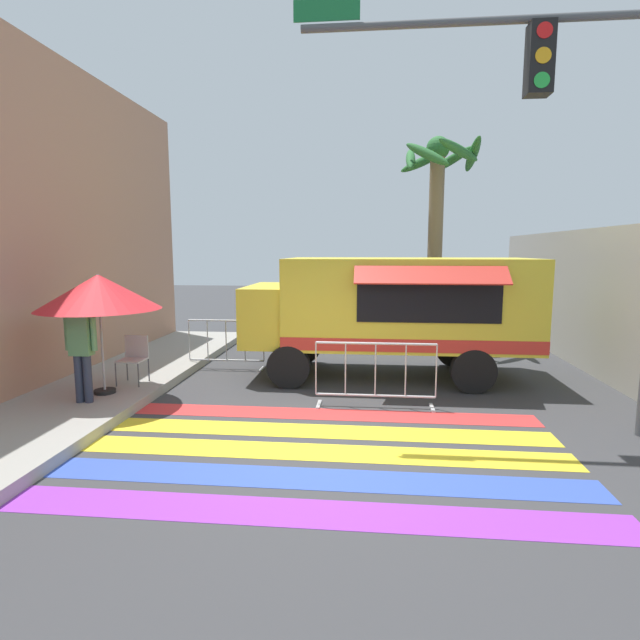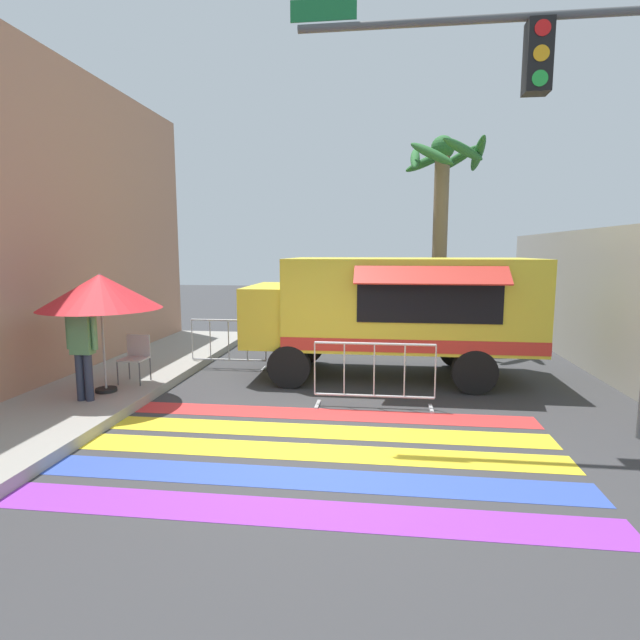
% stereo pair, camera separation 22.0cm
% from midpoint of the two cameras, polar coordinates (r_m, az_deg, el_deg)
% --- Properties ---
extents(ground_plane, '(60.00, 60.00, 0.00)m').
position_cam_midpoint_polar(ground_plane, '(7.00, 0.98, -13.85)').
color(ground_plane, '#38383A').
extents(concrete_wall_right, '(0.20, 16.00, 3.07)m').
position_cam_midpoint_polar(concrete_wall_right, '(10.59, 33.05, 0.88)').
color(concrete_wall_right, '#A39E93').
rests_on(concrete_wall_right, ground_plane).
extents(crosswalk_painted, '(6.40, 3.60, 0.01)m').
position_cam_midpoint_polar(crosswalk_painted, '(6.69, 0.66, -14.88)').
color(crosswalk_painted, purple).
rests_on(crosswalk_painted, ground_plane).
extents(food_truck, '(5.71, 2.80, 2.45)m').
position_cam_midpoint_polar(food_truck, '(10.27, 8.30, 1.69)').
color(food_truck, yellow).
rests_on(food_truck, ground_plane).
extents(traffic_signal_pole, '(5.02, 0.29, 6.10)m').
position_cam_midpoint_polar(traffic_signal_pole, '(7.83, 28.98, 18.38)').
color(traffic_signal_pole, '#515456').
rests_on(traffic_signal_pole, ground_plane).
extents(patio_umbrella, '(2.02, 2.02, 2.04)m').
position_cam_midpoint_polar(patio_umbrella, '(9.19, -23.19, 2.97)').
color(patio_umbrella, black).
rests_on(patio_umbrella, sidewalk_left).
extents(folding_chair, '(0.45, 0.45, 0.87)m').
position_cam_midpoint_polar(folding_chair, '(9.88, -19.70, -3.67)').
color(folding_chair, '#4C4C51').
rests_on(folding_chair, sidewalk_left).
extents(vendor_person, '(0.53, 0.22, 1.65)m').
position_cam_midpoint_polar(vendor_person, '(8.86, -24.89, -2.51)').
color(vendor_person, '#2D3347').
rests_on(vendor_person, sidewalk_left).
extents(barricade_front, '(2.01, 0.44, 1.10)m').
position_cam_midpoint_polar(barricade_front, '(8.36, 6.95, -6.33)').
color(barricade_front, '#B7BABF').
rests_on(barricade_front, ground_plane).
extents(barricade_side, '(1.70, 0.44, 1.10)m').
position_cam_midpoint_polar(barricade_side, '(11.19, -9.85, -2.80)').
color(barricade_side, '#B7BABF').
rests_on(barricade_side, ground_plane).
extents(palm_tree, '(2.07, 2.15, 5.51)m').
position_cam_midpoint_polar(palm_tree, '(13.70, 14.26, 12.64)').
color(palm_tree, '#7A664C').
rests_on(palm_tree, ground_plane).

